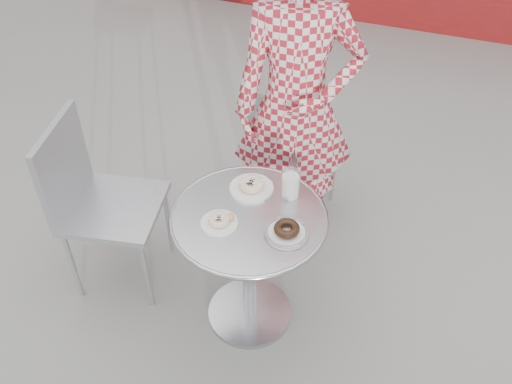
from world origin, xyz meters
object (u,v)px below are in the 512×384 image
(chair_far, at_px, (294,173))
(plate_near, at_px, (220,221))
(bistro_table, at_px, (249,243))
(milk_cup, at_px, (290,185))
(seated_person, at_px, (297,106))
(plate_far, at_px, (252,186))
(chair_left, at_px, (118,234))
(plate_checker, at_px, (287,231))

(chair_far, distance_m, plate_near, 1.09)
(bistro_table, bearing_deg, milk_cup, 56.19)
(seated_person, height_order, plate_far, seated_person)
(chair_left, relative_size, plate_checker, 5.00)
(bistro_table, relative_size, seated_person, 0.41)
(plate_checker, bearing_deg, plate_near, -171.85)
(bistro_table, relative_size, plate_checker, 3.72)
(bistro_table, height_order, plate_far, plate_far)
(plate_near, relative_size, milk_cup, 1.20)
(plate_far, relative_size, plate_checker, 1.06)
(bistro_table, distance_m, seated_person, 0.76)
(plate_far, relative_size, plate_near, 1.26)
(plate_near, height_order, milk_cup, milk_cup)
(chair_left, bearing_deg, plate_far, -89.79)
(plate_checker, xyz_separation_m, milk_cup, (-0.06, 0.24, 0.05))
(bistro_table, height_order, plate_checker, plate_checker)
(plate_checker, distance_m, milk_cup, 0.25)
(chair_far, distance_m, seated_person, 0.66)
(chair_far, height_order, plate_near, chair_far)
(plate_far, bearing_deg, seated_person, 82.89)
(plate_checker, bearing_deg, chair_far, 103.75)
(bistro_table, relative_size, plate_near, 4.44)
(seated_person, relative_size, plate_checker, 9.14)
(chair_left, distance_m, milk_cup, 1.03)
(chair_left, bearing_deg, chair_far, -51.10)
(chair_left, xyz_separation_m, plate_checker, (0.95, -0.08, 0.44))
(chair_left, height_order, milk_cup, chair_left)
(bistro_table, xyz_separation_m, plate_far, (-0.05, 0.17, 0.20))
(chair_far, xyz_separation_m, seated_person, (0.05, -0.21, 0.63))
(chair_left, relative_size, milk_cup, 7.13)
(plate_near, height_order, plate_checker, plate_checker)
(milk_cup, bearing_deg, plate_checker, -76.07)
(seated_person, height_order, plate_checker, seated_person)
(plate_far, relative_size, milk_cup, 1.50)
(plate_near, distance_m, plate_checker, 0.30)
(seated_person, bearing_deg, milk_cup, -94.46)
(bistro_table, bearing_deg, chair_left, 177.21)
(chair_far, relative_size, plate_checker, 4.41)
(bistro_table, height_order, milk_cup, milk_cup)
(chair_left, relative_size, plate_near, 5.97)
(bistro_table, height_order, seated_person, seated_person)
(milk_cup, bearing_deg, chair_far, 103.69)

